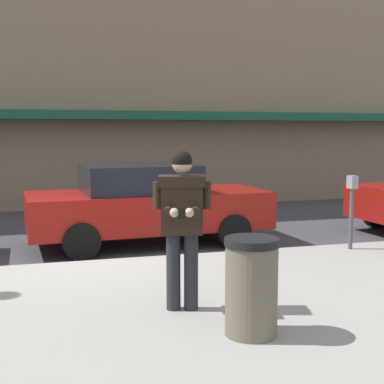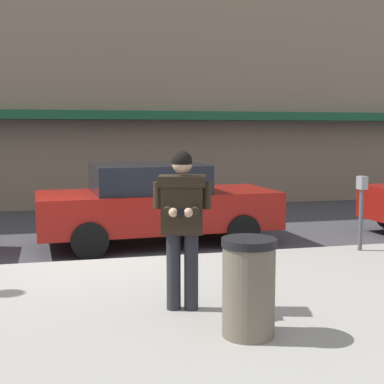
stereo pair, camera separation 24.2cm
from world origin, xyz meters
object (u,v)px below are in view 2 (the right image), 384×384
Objects in this scene: parked_sedan_mid at (156,203)px; parking_meter at (361,202)px; man_texting_on_phone at (182,213)px; trash_bin at (249,287)px.

parked_sedan_mid is 3.75m from parking_meter.
man_texting_on_phone is 4.27m from parking_meter.
parked_sedan_mid is 4.29m from man_texting_on_phone.
parking_meter is (3.18, -1.97, 0.18)m from parked_sedan_mid.
man_texting_on_phone is at bearing -95.69° from parked_sedan_mid.
parking_meter is at bearing 45.37° from trash_bin.
man_texting_on_phone reaches higher than trash_bin.
trash_bin is (0.04, -5.15, -0.16)m from parked_sedan_mid.
parked_sedan_mid is at bearing 90.48° from trash_bin.
man_texting_on_phone is (-0.42, -4.24, 0.46)m from parked_sedan_mid.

